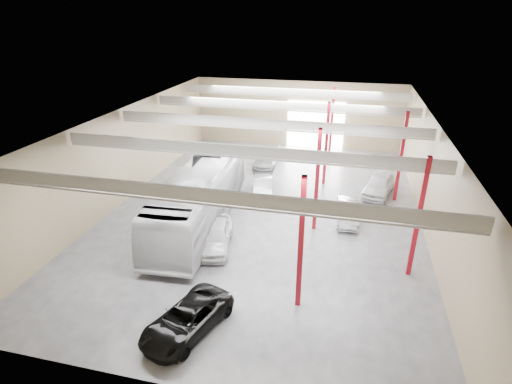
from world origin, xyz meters
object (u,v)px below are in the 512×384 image
at_px(coach_bus, 200,196).
at_px(car_right_near, 348,212).
at_px(car_right_far, 379,185).
at_px(car_row_a, 215,236).
at_px(car_row_c, 266,159).
at_px(black_sedan, 187,319).
at_px(car_row_b, 263,187).

height_order(coach_bus, car_right_near, coach_bus).
bearing_deg(car_right_far, car_right_near, -99.41).
height_order(car_row_a, car_row_c, car_row_a).
distance_m(car_right_near, car_right_far, 5.70).
bearing_deg(car_row_a, car_row_c, 77.89).
height_order(car_row_a, car_right_far, car_right_far).
height_order(coach_bus, car_row_a, coach_bus).
height_order(black_sedan, car_right_far, car_right_far).
bearing_deg(black_sedan, car_row_c, 111.39).
height_order(car_row_a, car_row_b, car_row_a).
relative_size(black_sedan, car_right_near, 1.16).
relative_size(black_sedan, car_row_a, 1.02).
distance_m(coach_bus, black_sedan, 10.64).
distance_m(car_row_a, car_row_b, 8.43).
relative_size(black_sedan, car_right_far, 1.00).
bearing_deg(car_row_a, car_right_near, 22.64).
height_order(black_sedan, car_row_c, car_row_c).
xyz_separation_m(coach_bus, car_row_c, (2.11, 11.90, -1.27)).
height_order(coach_bus, car_row_c, coach_bus).
bearing_deg(car_right_near, car_row_c, 127.79).
distance_m(black_sedan, car_row_b, 15.53).
bearing_deg(car_row_a, car_right_far, 34.28).
height_order(black_sedan, car_row_a, car_row_a).
xyz_separation_m(car_row_b, car_right_far, (9.06, 2.29, 0.14)).
distance_m(black_sedan, car_row_a, 7.26).
bearing_deg(coach_bus, car_row_a, -59.04).
relative_size(car_row_a, car_right_far, 0.98).
relative_size(black_sedan, car_row_c, 0.99).
bearing_deg(coach_bus, car_row_b, 55.79).
bearing_deg(car_row_a, car_row_b, 70.02).
xyz_separation_m(coach_bus, car_row_b, (3.22, 5.43, -1.29)).
relative_size(car_row_b, car_row_c, 0.86).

